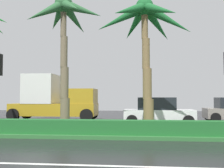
% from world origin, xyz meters
% --- Properties ---
extents(ground_plane, '(90.00, 42.00, 0.10)m').
position_xyz_m(ground_plane, '(0.00, 9.00, -0.05)').
color(ground_plane, black).
extents(near_lane_divider_stripe, '(81.00, 0.14, 0.01)m').
position_xyz_m(near_lane_divider_stripe, '(0.00, 2.00, 0.00)').
color(near_lane_divider_stripe, white).
rests_on(near_lane_divider_stripe, ground_plane).
extents(median_strip, '(85.50, 4.00, 0.15)m').
position_xyz_m(median_strip, '(0.00, 8.00, 0.07)').
color(median_strip, '#2D6B33').
rests_on(median_strip, ground_plane).
extents(median_hedge, '(76.50, 0.70, 0.60)m').
position_xyz_m(median_hedge, '(0.00, 6.60, 0.45)').
color(median_hedge, '#1E6028').
rests_on(median_hedge, median_strip).
extents(palm_tree_centre_left, '(4.05, 3.65, 6.67)m').
position_xyz_m(palm_tree_centre_left, '(-2.15, 8.01, 5.47)').
color(palm_tree_centre_left, '#6F634A').
rests_on(palm_tree_centre_left, median_strip).
extents(palm_tree_centre, '(4.83, 4.60, 6.50)m').
position_xyz_m(palm_tree_centre, '(1.90, 8.31, 5.24)').
color(palm_tree_centre, olive).
rests_on(palm_tree_centre, median_strip).
extents(box_truck_lead, '(6.40, 2.64, 3.46)m').
position_xyz_m(box_truck_lead, '(-4.88, 14.86, 1.55)').
color(box_truck_lead, '#B28C1E').
rests_on(box_truck_lead, ground_plane).
extents(car_in_traffic_second, '(4.30, 2.02, 1.72)m').
position_xyz_m(car_in_traffic_second, '(2.75, 12.12, 0.83)').
color(car_in_traffic_second, white).
rests_on(car_in_traffic_second, ground_plane).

